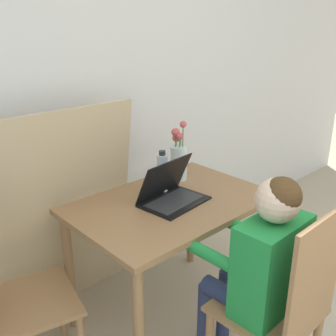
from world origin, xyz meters
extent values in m
cube|color=silver|center=(0.00, 2.23, 1.25)|extent=(6.40, 0.05, 2.50)
cube|color=olive|center=(0.11, 1.63, 0.71)|extent=(1.04, 0.70, 0.03)
cylinder|color=olive|center=(-0.36, 1.33, 0.35)|extent=(0.05, 0.05, 0.70)
cylinder|color=olive|center=(0.57, 1.33, 0.35)|extent=(0.05, 0.05, 0.70)
cylinder|color=olive|center=(-0.36, 1.93, 0.35)|extent=(0.05, 0.05, 0.70)
cylinder|color=olive|center=(0.57, 1.93, 0.35)|extent=(0.05, 0.05, 0.70)
cube|color=olive|center=(0.07, 0.99, 0.44)|extent=(0.41, 0.41, 0.02)
cube|color=olive|center=(0.07, 0.80, 0.71)|extent=(0.38, 0.03, 0.51)
cylinder|color=olive|center=(0.24, 1.16, 0.22)|extent=(0.04, 0.04, 0.43)
cube|color=olive|center=(-0.67, 1.73, 0.44)|extent=(0.48, 0.48, 0.02)
cylinder|color=olive|center=(-0.46, 1.86, 0.22)|extent=(0.04, 0.04, 0.43)
cube|color=#1E8438|center=(0.07, 0.99, 0.66)|extent=(0.34, 0.19, 0.42)
sphere|color=beige|center=(0.07, 0.99, 0.97)|extent=(0.18, 0.18, 0.18)
sphere|color=#4C3319|center=(0.07, 0.97, 0.99)|extent=(0.15, 0.15, 0.15)
cylinder|color=navy|center=(0.14, 1.13, 0.47)|extent=(0.10, 0.28, 0.09)
cylinder|color=navy|center=(-0.01, 1.13, 0.47)|extent=(0.10, 0.28, 0.09)
cylinder|color=navy|center=(0.14, 1.27, 0.23)|extent=(0.07, 0.07, 0.45)
cylinder|color=navy|center=(-0.01, 1.27, 0.23)|extent=(0.07, 0.07, 0.45)
cylinder|color=#1E8438|center=(0.21, 1.20, 0.68)|extent=(0.06, 0.24, 0.06)
cylinder|color=#1E8438|center=(-0.08, 1.20, 0.68)|extent=(0.06, 0.24, 0.06)
cube|color=black|center=(0.11, 1.60, 0.73)|extent=(0.36, 0.27, 0.01)
cube|color=#2D2D2D|center=(0.11, 1.60, 0.74)|extent=(0.32, 0.20, 0.00)
cube|color=black|center=(0.10, 1.67, 0.85)|extent=(0.35, 0.14, 0.22)
cube|color=black|center=(0.10, 1.68, 0.85)|extent=(0.31, 0.12, 0.19)
cylinder|color=silver|center=(0.35, 1.83, 0.83)|extent=(0.10, 0.10, 0.20)
cylinder|color=#3D7A38|center=(0.37, 1.83, 0.88)|extent=(0.01, 0.01, 0.22)
sphere|color=#CC4C4C|center=(0.37, 1.83, 0.99)|extent=(0.03, 0.03, 0.03)
cylinder|color=#3D7A38|center=(0.35, 1.85, 0.87)|extent=(0.01, 0.01, 0.21)
sphere|color=#CC4C4C|center=(0.35, 1.85, 0.98)|extent=(0.05, 0.05, 0.05)
cylinder|color=#3D7A38|center=(0.33, 1.83, 0.89)|extent=(0.01, 0.01, 0.25)
sphere|color=#CC4C4C|center=(0.33, 1.83, 1.02)|extent=(0.05, 0.05, 0.05)
cylinder|color=#3D7A38|center=(0.34, 1.81, 0.88)|extent=(0.01, 0.01, 0.23)
sphere|color=#CC4C4C|center=(0.34, 1.81, 1.00)|extent=(0.04, 0.04, 0.04)
cylinder|color=#3D7A38|center=(0.36, 1.81, 0.92)|extent=(0.01, 0.01, 0.30)
sphere|color=#CC4C4C|center=(0.36, 1.81, 1.06)|extent=(0.04, 0.04, 0.04)
cylinder|color=silver|center=(0.15, 1.75, 0.84)|extent=(0.06, 0.06, 0.22)
cylinder|color=#262628|center=(0.15, 1.75, 0.96)|extent=(0.04, 0.04, 0.02)
cube|color=tan|center=(-0.27, 2.08, 0.61)|extent=(0.82, 0.19, 1.22)
camera|label=1|loc=(-1.18, 0.26, 1.62)|focal=42.00mm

